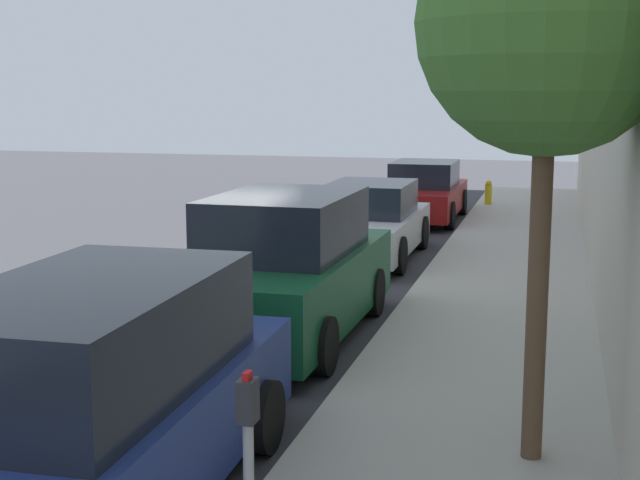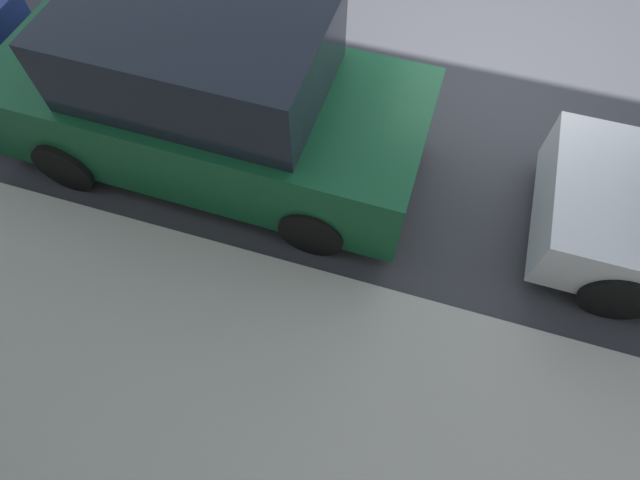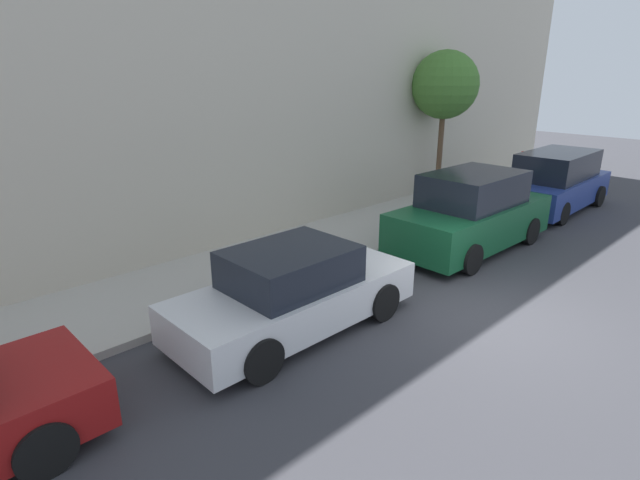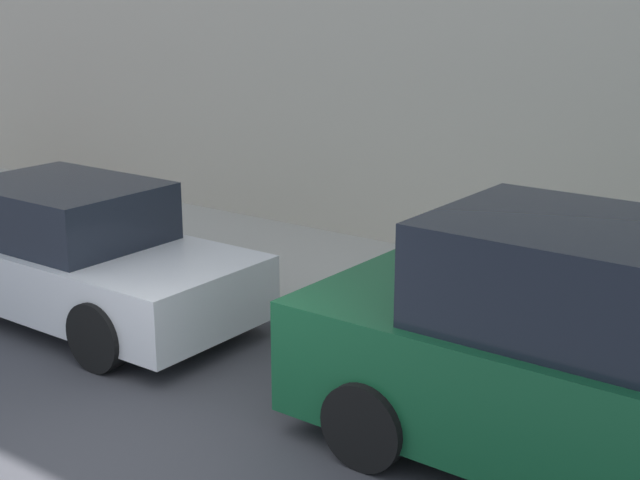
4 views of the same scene
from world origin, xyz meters
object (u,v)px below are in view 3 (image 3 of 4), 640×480
Objects in this scene: parked_minivan_nearest at (555,182)px; parking_meter_near at (520,167)px; parked_suv_second at (471,214)px; parked_sedan_third at (294,292)px; street_tree at (445,85)px.

parking_meter_near is (1.64, -0.96, 0.13)m from parked_minivan_nearest.
parked_suv_second is 1.07× the size of parked_sedan_third.
parked_suv_second is 5.82m from street_tree.
parked_suv_second is at bearing -89.14° from parked_sedan_third.
parked_suv_second is at bearing 105.22° from parking_meter_near.
parked_suv_second is at bearing 90.87° from parked_minivan_nearest.
street_tree reaches higher than parked_minivan_nearest.
parked_minivan_nearest is 3.36× the size of parking_meter_near.
parking_meter_near is at bearing -122.32° from street_tree.
parked_sedan_third is at bearing 109.88° from street_tree.
street_tree reaches higher than parked_sedan_third.
parked_sedan_third is 12.49m from parking_meter_near.
parked_minivan_nearest reaches higher than parking_meter_near.
parking_meter_near is at bearing -81.64° from parked_sedan_third.
street_tree is (3.33, 1.71, 2.96)m from parked_minivan_nearest.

